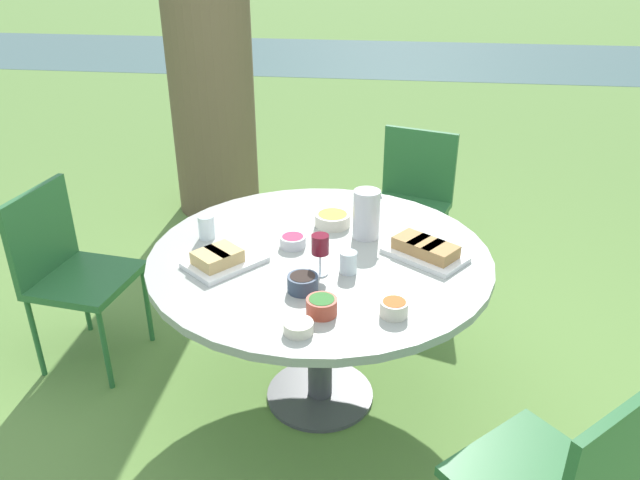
% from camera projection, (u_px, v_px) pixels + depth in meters
% --- Properties ---
extents(ground_plane, '(40.00, 40.00, 0.00)m').
position_uv_depth(ground_plane, '(320.00, 395.00, 2.90)').
color(ground_plane, '#668E42').
extents(river_strip, '(40.00, 3.29, 0.01)m').
position_uv_depth(river_strip, '(384.00, 58.00, 10.23)').
color(river_strip, '#4C706B').
rests_on(river_strip, ground_plane).
extents(dining_table, '(1.40, 1.40, 0.75)m').
position_uv_depth(dining_table, '(320.00, 273.00, 2.60)').
color(dining_table, '#4C4C51').
rests_on(dining_table, ground_plane).
extents(chair_near_left, '(0.55, 0.53, 0.89)m').
position_uv_depth(chair_near_left, '(412.00, 194.00, 3.70)').
color(chair_near_left, '#2D6B38').
rests_on(chair_near_left, ground_plane).
extents(chair_near_right, '(0.47, 0.49, 0.89)m').
position_uv_depth(chair_near_right, '(68.00, 264.00, 2.94)').
color(chair_near_right, '#2D6B38').
rests_on(chair_near_right, ground_plane).
extents(water_pitcher, '(0.12, 0.11, 0.21)m').
position_uv_depth(water_pitcher, '(366.00, 214.00, 2.65)').
color(water_pitcher, silver).
rests_on(water_pitcher, dining_table).
extents(wine_glass, '(0.07, 0.07, 0.17)m').
position_uv_depth(wine_glass, '(320.00, 246.00, 2.35)').
color(wine_glass, silver).
rests_on(wine_glass, dining_table).
extents(platter_bread_main, '(0.34, 0.36, 0.07)m').
position_uv_depth(platter_bread_main, '(221.00, 259.00, 2.45)').
color(platter_bread_main, white).
rests_on(platter_bread_main, dining_table).
extents(platter_charcuterie, '(0.37, 0.34, 0.07)m').
position_uv_depth(platter_charcuterie, '(425.00, 250.00, 2.51)').
color(platter_charcuterie, white).
rests_on(platter_charcuterie, dining_table).
extents(bowl_fries, '(0.16, 0.16, 0.06)m').
position_uv_depth(bowl_fries, '(333.00, 219.00, 2.78)').
color(bowl_fries, beige).
rests_on(bowl_fries, dining_table).
extents(bowl_salad, '(0.11, 0.11, 0.06)m').
position_uv_depth(bowl_salad, '(322.00, 305.00, 2.15)').
color(bowl_salad, '#B74733').
rests_on(bowl_salad, dining_table).
extents(bowl_olives, '(0.11, 0.11, 0.06)m').
position_uv_depth(bowl_olives, '(303.00, 282.00, 2.28)').
color(bowl_olives, '#334256').
rests_on(bowl_olives, dining_table).
extents(bowl_dip_red, '(0.11, 0.11, 0.05)m').
position_uv_depth(bowl_dip_red, '(293.00, 241.00, 2.60)').
color(bowl_dip_red, silver).
rests_on(bowl_dip_red, dining_table).
extents(bowl_dip_cream, '(0.10, 0.10, 0.04)m').
position_uv_depth(bowl_dip_cream, '(298.00, 326.00, 2.05)').
color(bowl_dip_cream, beige).
rests_on(bowl_dip_cream, dining_table).
extents(bowl_roasted_veg, '(0.10, 0.10, 0.06)m').
position_uv_depth(bowl_roasted_veg, '(394.00, 307.00, 2.14)').
color(bowl_roasted_veg, beige).
rests_on(bowl_roasted_veg, dining_table).
extents(cup_water_near, '(0.07, 0.07, 0.10)m').
position_uv_depth(cup_water_near, '(206.00, 227.00, 2.66)').
color(cup_water_near, silver).
rests_on(cup_water_near, dining_table).
extents(cup_water_far, '(0.07, 0.07, 0.09)m').
position_uv_depth(cup_water_far, '(348.00, 262.00, 2.40)').
color(cup_water_far, silver).
rests_on(cup_water_far, dining_table).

